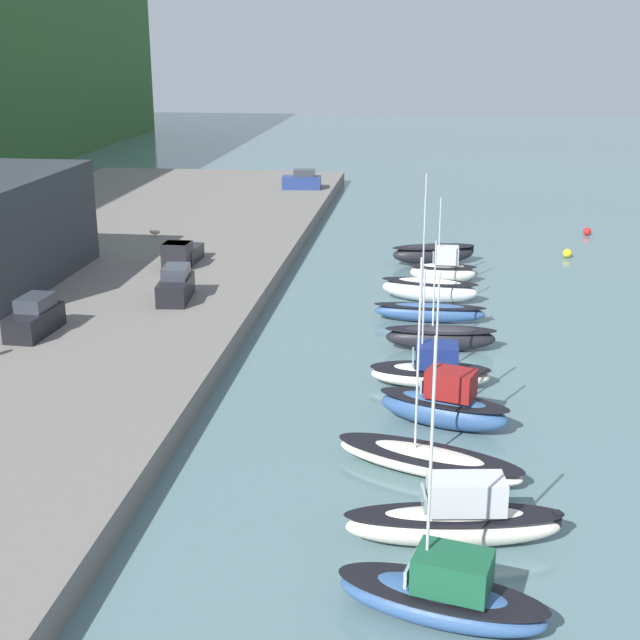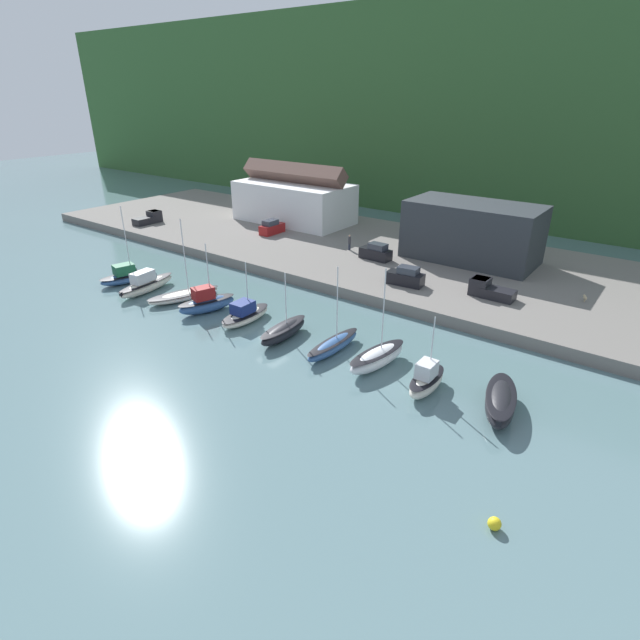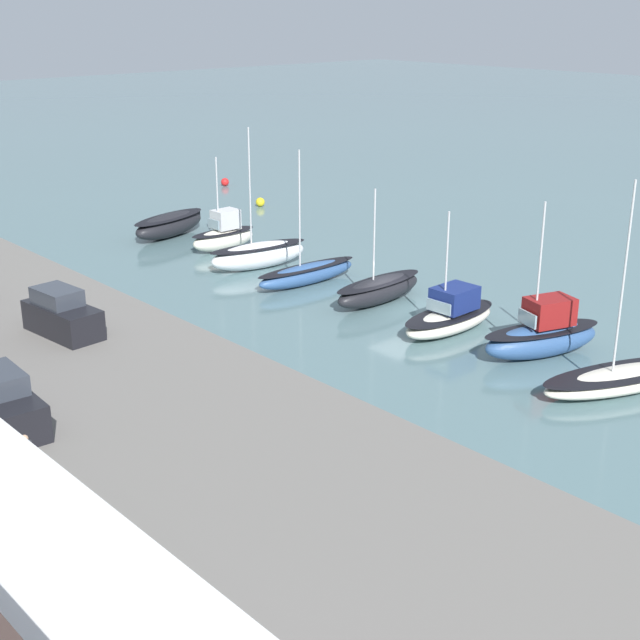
{
  "view_description": "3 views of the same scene",
  "coord_description": "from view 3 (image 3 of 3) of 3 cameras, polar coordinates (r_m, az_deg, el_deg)",
  "views": [
    {
      "loc": [
        -48.27,
        1.26,
        17.6
      ],
      "look_at": [
        0.21,
        7.37,
        1.85
      ],
      "focal_mm": 50.0,
      "sensor_mm": 36.0,
      "label": 1
    },
    {
      "loc": [
        29.48,
        -31.51,
        21.68
      ],
      "look_at": [
        3.31,
        3.31,
        1.48
      ],
      "focal_mm": 28.0,
      "sensor_mm": 36.0,
      "label": 2
    },
    {
      "loc": [
        -31.79,
        34.2,
        15.83
      ],
      "look_at": [
        -2.18,
        7.78,
        1.63
      ],
      "focal_mm": 50.0,
      "sensor_mm": 36.0,
      "label": 3
    }
  ],
  "objects": [
    {
      "name": "moored_boat_2",
      "position": [
        40.6,
        18.81,
        -3.55
      ],
      "size": [
        4.89,
        8.53,
        9.21
      ],
      "rotation": [
        0.0,
        0.0,
        -0.33
      ],
      "color": "white",
      "rests_on": "ground_plane"
    },
    {
      "name": "moored_boat_7",
      "position": [
        56.13,
        -3.96,
        4.2
      ],
      "size": [
        2.91,
        6.9,
        8.81
      ],
      "rotation": [
        0.0,
        0.0,
        -0.15
      ],
      "color": "white",
      "rests_on": "ground_plane"
    },
    {
      "name": "mooring_buoy_0",
      "position": [
        73.74,
        -3.85,
        7.54
      ],
      "size": [
        0.74,
        0.74,
        0.74
      ],
      "color": "yellow",
      "rests_on": "ground_plane"
    },
    {
      "name": "moored_boat_6",
      "position": [
        52.83,
        -0.84,
        3.01
      ],
      "size": [
        1.71,
        7.21,
        8.01
      ],
      "rotation": [
        0.0,
        0.0,
        -0.02
      ],
      "color": "#33568E",
      "rests_on": "ground_plane"
    },
    {
      "name": "moored_boat_9",
      "position": [
        64.71,
        -9.62,
        6.05
      ],
      "size": [
        4.01,
        7.1,
        1.66
      ],
      "rotation": [
        0.0,
        0.0,
        0.29
      ],
      "color": "black",
      "rests_on": "ground_plane"
    },
    {
      "name": "moored_boat_8",
      "position": [
        60.6,
        -6.18,
        5.42
      ],
      "size": [
        1.82,
        4.93,
        6.32
      ],
      "rotation": [
        0.0,
        0.0,
        0.01
      ],
      "color": "white",
      "rests_on": "ground_plane"
    },
    {
      "name": "moored_boat_3",
      "position": [
        43.17,
        14.06,
        -0.92
      ],
      "size": [
        3.87,
        6.6,
        7.47
      ],
      "rotation": [
        0.0,
        0.0,
        -0.32
      ],
      "color": "#33568E",
      "rests_on": "ground_plane"
    },
    {
      "name": "parked_car_3",
      "position": [
        34.02,
        -19.62,
        -5.14
      ],
      "size": [
        4.29,
        2.01,
        2.16
      ],
      "rotation": [
        0.0,
        0.0,
        1.52
      ],
      "color": "black",
      "rests_on": "quay_promenade"
    },
    {
      "name": "parked_car_1",
      "position": [
        42.77,
        -16.19,
        0.3
      ],
      "size": [
        4.35,
        2.19,
        2.16
      ],
      "rotation": [
        0.0,
        0.0,
        1.67
      ],
      "color": "black",
      "rests_on": "quay_promenade"
    },
    {
      "name": "moored_boat_5",
      "position": [
        49.53,
        3.78,
        1.96
      ],
      "size": [
        2.11,
        6.56,
        6.5
      ],
      "rotation": [
        0.0,
        0.0,
        0.05
      ],
      "color": "black",
      "rests_on": "ground_plane"
    },
    {
      "name": "person_on_quay",
      "position": [
        29.17,
        -18.21,
        -8.83
      ],
      "size": [
        0.4,
        0.4,
        2.14
      ],
      "color": "#232838",
      "rests_on": "quay_promenade"
    },
    {
      "name": "ground_plane",
      "position": [
        49.31,
        5.06,
        0.88
      ],
      "size": [
        320.0,
        320.0,
        0.0
      ],
      "primitive_type": "plane",
      "color": "slate"
    },
    {
      "name": "moored_boat_4",
      "position": [
        45.62,
        8.35,
        0.27
      ],
      "size": [
        2.47,
        6.36,
        6.3
      ],
      "rotation": [
        0.0,
        0.0,
        0.02
      ],
      "color": "white",
      "rests_on": "ground_plane"
    },
    {
      "name": "mooring_buoy_1",
      "position": [
        82.56,
        -6.1,
        8.78
      ],
      "size": [
        0.72,
        0.72,
        0.72
      ],
      "color": "red",
      "rests_on": "ground_plane"
    }
  ]
}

